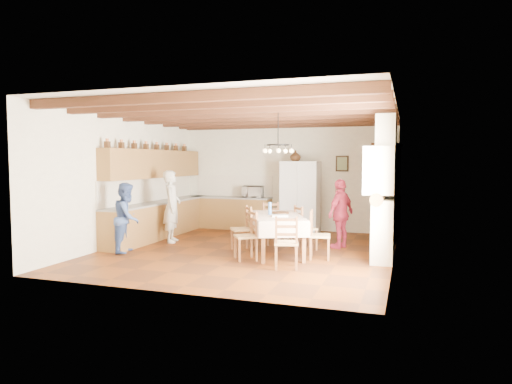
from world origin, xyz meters
TOP-DOWN VIEW (x-y plane):
  - floor at (0.00, 0.00)m, footprint 6.00×6.50m
  - ceiling at (0.00, 0.00)m, footprint 6.00×6.50m
  - wall_back at (0.00, 3.26)m, footprint 6.00×0.02m
  - wall_front at (0.00, -3.26)m, footprint 6.00×0.02m
  - wall_left at (-3.01, 0.00)m, footprint 0.02×6.50m
  - wall_right at (3.01, 0.00)m, footprint 0.02×6.50m
  - ceiling_beams at (0.00, 0.00)m, footprint 6.00×6.30m
  - lower_cabinets_left at (-2.70, 1.05)m, footprint 0.60×4.30m
  - lower_cabinets_back at (-1.55, 2.95)m, footprint 2.30×0.60m
  - countertop_left at (-2.70, 1.05)m, footprint 0.62×4.30m
  - countertop_back at (-1.55, 2.95)m, footprint 2.34×0.62m
  - backsplash_left at (-2.98, 1.05)m, footprint 0.03×4.30m
  - backsplash_back at (-1.55, 3.23)m, footprint 2.30×0.03m
  - upper_cabinets at (-2.83, 1.05)m, footprint 0.35×4.20m
  - fireplace at (2.72, 0.20)m, footprint 0.56×1.60m
  - wall_picture at (1.55, 3.23)m, footprint 0.34×0.03m
  - refrigerator at (0.55, 2.67)m, footprint 0.97×0.80m
  - hutch at (2.75, 2.38)m, footprint 0.68×1.34m
  - dining_table at (0.72, -0.13)m, footprint 1.61×2.09m
  - chandelier at (0.72, -0.13)m, footprint 0.47×0.47m
  - chair_left_near at (0.26, -0.81)m, footprint 0.57×0.57m
  - chair_left_far at (-0.15, 0.03)m, footprint 0.57×0.57m
  - chair_right_near at (1.62, -0.26)m, footprint 0.46×0.48m
  - chair_right_far at (1.14, 0.57)m, footprint 0.57×0.58m
  - chair_end_near at (1.19, -1.24)m, footprint 0.51×0.49m
  - chair_end_far at (0.28, 1.00)m, footprint 0.57×0.57m
  - person_man at (-2.06, 0.46)m, footprint 0.59×0.72m
  - person_woman_blue at (-2.35, -0.93)m, footprint 0.74×0.85m
  - person_woman_red at (1.84, 0.98)m, footprint 0.70×0.97m
  - microwave at (-0.88, 2.95)m, footprint 0.65×0.50m
  - fridge_vase at (0.40, 2.67)m, footprint 0.29×0.29m

SIDE VIEW (x-z plane):
  - floor at x=0.00m, z-range -0.02..0.00m
  - lower_cabinets_left at x=-2.70m, z-range 0.00..0.86m
  - lower_cabinets_back at x=-1.55m, z-range 0.00..0.86m
  - chair_left_near at x=0.26m, z-range 0.00..0.96m
  - chair_left_far at x=-0.15m, z-range 0.00..0.96m
  - chair_right_near at x=1.62m, z-range 0.00..0.96m
  - chair_right_far at x=1.14m, z-range 0.00..0.96m
  - chair_end_near at x=1.19m, z-range 0.00..0.96m
  - chair_end_far at x=0.28m, z-range 0.00..0.96m
  - dining_table at x=0.72m, z-range 0.32..1.14m
  - person_woman_blue at x=-2.35m, z-range 0.00..1.47m
  - person_woman_red at x=1.84m, z-range 0.00..1.53m
  - person_man at x=-2.06m, z-range 0.00..1.70m
  - countertop_left at x=-2.70m, z-range 0.86..0.90m
  - countertop_back at x=-1.55m, z-range 0.86..0.90m
  - refrigerator at x=0.55m, z-range 0.00..1.91m
  - microwave at x=-0.88m, z-range 0.90..1.22m
  - hutch at x=2.75m, z-range 0.00..2.34m
  - backsplash_left at x=-2.98m, z-range 0.90..1.50m
  - backsplash_back at x=-1.55m, z-range 0.90..1.50m
  - fireplace at x=2.72m, z-range 0.00..2.80m
  - wall_back at x=0.00m, z-range 0.00..3.00m
  - wall_front at x=0.00m, z-range 0.00..3.00m
  - wall_left at x=-3.01m, z-range 0.00..3.00m
  - wall_right at x=3.01m, z-range 0.00..3.00m
  - upper_cabinets at x=-2.83m, z-range 1.50..2.20m
  - wall_picture at x=1.55m, z-range 1.64..2.06m
  - fridge_vase at x=0.40m, z-range 1.91..2.21m
  - chandelier at x=0.72m, z-range 2.23..2.27m
  - ceiling_beams at x=0.00m, z-range 2.83..2.99m
  - ceiling at x=0.00m, z-range 3.00..3.02m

